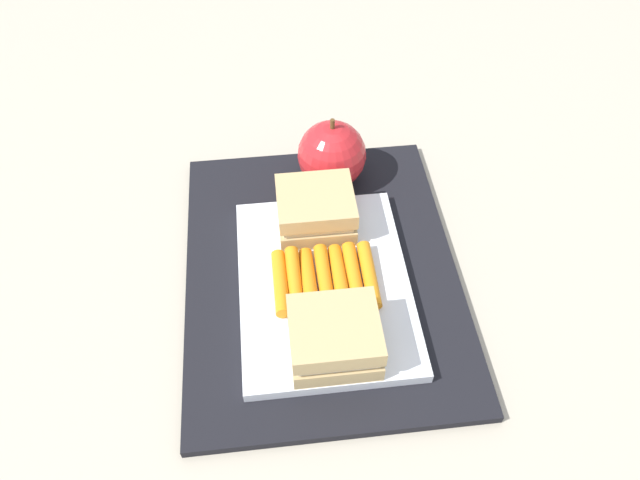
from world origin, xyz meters
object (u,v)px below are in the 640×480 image
object	(u,v)px
food_tray	(324,285)
apple	(332,155)
sandwich_half_left	(335,337)
sandwich_half_right	(316,210)
carrot_sticks_bundle	(324,278)

from	to	relation	value
food_tray	apple	size ratio (longest dim) A/B	2.58
food_tray	apple	distance (m)	0.16
sandwich_half_left	sandwich_half_right	world-z (taller)	same
food_tray	carrot_sticks_bundle	distance (m)	0.01
sandwich_half_left	sandwich_half_right	size ratio (longest dim) A/B	1.00
food_tray	apple	bearing A→B (deg)	-9.80
food_tray	carrot_sticks_bundle	world-z (taller)	carrot_sticks_bundle
apple	sandwich_half_left	bearing A→B (deg)	173.44
sandwich_half_left	apple	xyz separation A→B (m)	(0.23, -0.03, 0.01)
food_tray	carrot_sticks_bundle	xyz separation A→B (m)	(-0.00, 0.00, 0.01)
sandwich_half_left	sandwich_half_right	bearing A→B (deg)	0.00
carrot_sticks_bundle	sandwich_half_right	bearing A→B (deg)	-0.01
carrot_sticks_bundle	food_tray	bearing A→B (deg)	-1.02
food_tray	sandwich_half_right	distance (m)	0.08
food_tray	sandwich_half_left	bearing A→B (deg)	180.00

